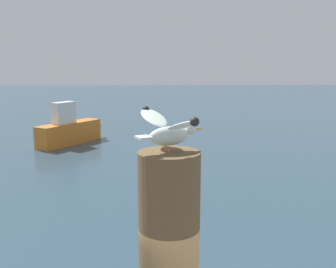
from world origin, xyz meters
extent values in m
cylinder|color=brown|center=(-1.04, -0.32, 2.36)|extent=(0.34, 0.34, 1.13)
cylinder|color=tan|center=(-1.04, -0.34, 2.94)|extent=(0.01, 0.01, 0.04)
cylinder|color=tan|center=(-1.06, -0.30, 2.94)|extent=(0.01, 0.01, 0.04)
ellipsoid|color=silver|center=(-1.04, -0.32, 3.00)|extent=(0.25, 0.18, 0.10)
sphere|color=silver|center=(-0.92, -0.26, 3.03)|extent=(0.06, 0.06, 0.06)
cone|color=gold|center=(-0.88, -0.23, 3.03)|extent=(0.05, 0.04, 0.02)
cube|color=silver|center=(-1.17, -0.38, 3.01)|extent=(0.10, 0.10, 0.01)
ellipsoid|color=silver|center=(-0.98, -0.46, 3.08)|extent=(0.21, 0.25, 0.09)
sphere|color=#252525|center=(-0.93, -0.55, 3.11)|extent=(0.04, 0.04, 0.04)
ellipsoid|color=silver|center=(-1.12, -0.18, 3.08)|extent=(0.21, 0.25, 0.09)
sphere|color=#252525|center=(-1.17, -0.09, 3.11)|extent=(0.04, 0.04, 0.04)
cube|color=orange|center=(-4.92, 14.12, 0.45)|extent=(2.31, 3.04, 0.91)
cone|color=orange|center=(-3.97, 15.60, 0.50)|extent=(0.92, 0.92, 0.67)
cube|color=white|center=(-5.06, 13.90, 1.36)|extent=(0.90, 1.08, 0.90)
camera|label=1|loc=(-1.09, -2.31, 3.37)|focal=41.82mm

